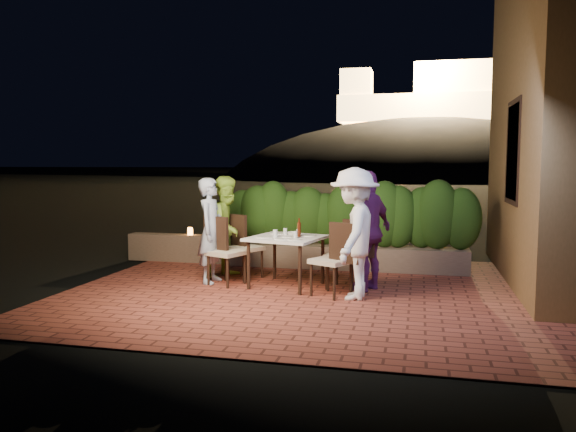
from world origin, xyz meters
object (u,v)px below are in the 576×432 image
(diner_blue, at_px, (211,230))
(beer_bottle, at_px, (299,227))
(diner_green, at_px, (228,227))
(parapet_lamp, at_px, (190,231))
(chair_left_back, at_px, (245,247))
(chair_right_front, at_px, (331,259))
(diner_purple, at_px, (368,231))
(bowl, at_px, (292,233))
(diner_white, at_px, (354,233))
(chair_left_front, at_px, (226,251))
(chair_right_back, at_px, (344,254))
(dining_table, at_px, (286,262))

(diner_blue, bearing_deg, beer_bottle, -87.71)
(diner_green, xyz_separation_m, parapet_lamp, (-1.15, 1.16, -0.25))
(chair_left_back, relative_size, diner_green, 0.62)
(beer_bottle, bearing_deg, chair_right_front, -40.81)
(beer_bottle, xyz_separation_m, chair_left_back, (-0.98, 0.42, -0.38))
(diner_green, distance_m, diner_purple, 2.34)
(diner_blue, height_order, diner_green, diner_green)
(beer_bottle, relative_size, diner_purple, 0.16)
(bowl, xyz_separation_m, chair_right_front, (0.73, -0.72, -0.25))
(bowl, relative_size, diner_purple, 0.09)
(diner_green, relative_size, diner_white, 0.91)
(chair_left_front, distance_m, diner_purple, 2.15)
(diner_blue, xyz_separation_m, diner_green, (0.10, 0.48, 0.01))
(beer_bottle, bearing_deg, chair_left_front, -173.43)
(beer_bottle, bearing_deg, diner_white, -31.71)
(parapet_lamp, bearing_deg, diner_blue, -57.30)
(diner_white, bearing_deg, chair_right_back, -156.20)
(diner_blue, xyz_separation_m, parapet_lamp, (-1.05, 1.64, -0.24))
(diner_blue, bearing_deg, diner_purple, -88.08)
(chair_right_front, relative_size, diner_green, 0.63)
(chair_right_front, xyz_separation_m, diner_green, (-1.83, 0.93, 0.30))
(bowl, xyz_separation_m, diner_blue, (-1.21, -0.27, 0.04))
(dining_table, xyz_separation_m, bowl, (0.02, 0.29, 0.39))
(beer_bottle, relative_size, chair_right_front, 0.27)
(diner_blue, bearing_deg, diner_green, -10.86)
(beer_bottle, height_order, diner_blue, diner_blue)
(chair_right_back, bearing_deg, bowl, -1.22)
(chair_left_front, distance_m, chair_right_back, 1.78)
(bowl, bearing_deg, chair_right_front, -44.83)
(dining_table, bearing_deg, parapet_lamp, 143.57)
(bowl, bearing_deg, beer_bottle, -55.13)
(diner_white, bearing_deg, parapet_lamp, -119.43)
(dining_table, distance_m, chair_left_back, 0.93)
(beer_bottle, bearing_deg, dining_table, -165.22)
(bowl, height_order, diner_white, diner_white)
(chair_left_front, distance_m, chair_right_front, 1.70)
(diner_blue, bearing_deg, parapet_lamp, 33.76)
(bowl, relative_size, parapet_lamp, 1.14)
(diner_purple, bearing_deg, beer_bottle, -60.80)
(chair_right_front, distance_m, chair_right_back, 0.51)
(chair_left_back, xyz_separation_m, parapet_lamp, (-1.45, 1.19, 0.06))
(chair_right_back, xyz_separation_m, diner_green, (-1.95, 0.44, 0.30))
(beer_bottle, distance_m, diner_purple, 1.02)
(dining_table, distance_m, diner_purple, 1.30)
(dining_table, relative_size, bowl, 6.29)
(bowl, bearing_deg, parapet_lamp, 148.76)
(dining_table, xyz_separation_m, chair_left_front, (-0.92, -0.08, 0.14))
(chair_right_front, height_order, chair_right_back, chair_right_front)
(chair_right_back, bearing_deg, diner_white, 123.83)
(dining_table, height_order, diner_blue, diner_blue)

